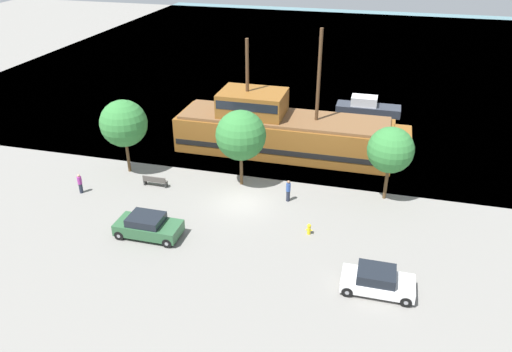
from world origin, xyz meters
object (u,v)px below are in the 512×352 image
(parked_car_curb_front, at_px, (377,281))
(pedestrian_walking_near, at_px, (80,184))
(moored_boat_dockside, at_px, (367,107))
(fire_hydrant, at_px, (309,229))
(pedestrian_walking_far, at_px, (288,191))
(pirate_ship, at_px, (281,130))
(bench_promenade_east, at_px, (155,181))
(parked_car_curb_mid, at_px, (148,226))

(parked_car_curb_front, height_order, pedestrian_walking_near, pedestrian_walking_near)
(moored_boat_dockside, height_order, fire_hydrant, moored_boat_dockside)
(parked_car_curb_front, relative_size, fire_hydrant, 5.13)
(fire_hydrant, distance_m, pedestrian_walking_far, 4.39)
(pirate_ship, height_order, fire_hydrant, pirate_ship)
(moored_boat_dockside, relative_size, parked_car_curb_front, 1.65)
(fire_hydrant, bearing_deg, moored_boat_dockside, 84.74)
(parked_car_curb_front, relative_size, pedestrian_walking_near, 2.57)
(bench_promenade_east, height_order, pedestrian_walking_far, pedestrian_walking_far)
(pirate_ship, distance_m, parked_car_curb_front, 18.76)
(pirate_ship, relative_size, fire_hydrant, 25.54)
(parked_car_curb_front, xyz_separation_m, parked_car_curb_mid, (-14.37, 1.67, 0.05))
(moored_boat_dockside, distance_m, parked_car_curb_front, 27.98)
(pirate_ship, height_order, pedestrian_walking_far, pirate_ship)
(parked_car_curb_mid, height_order, pedestrian_walking_near, pedestrian_walking_near)
(pirate_ship, height_order, parked_car_curb_mid, pirate_ship)
(fire_hydrant, bearing_deg, pirate_ship, 110.45)
(moored_boat_dockside, bearing_deg, fire_hydrant, -95.26)
(pedestrian_walking_near, distance_m, pedestrian_walking_far, 15.31)
(pirate_ship, xyz_separation_m, parked_car_curb_mid, (-5.44, -14.78, -1.22))
(parked_car_curb_mid, relative_size, pedestrian_walking_near, 2.73)
(moored_boat_dockside, bearing_deg, pirate_ship, -120.05)
(pirate_ship, bearing_deg, parked_car_curb_mid, -110.21)
(pirate_ship, relative_size, bench_promenade_east, 10.53)
(parked_car_curb_mid, distance_m, fire_hydrant, 10.30)
(pirate_ship, xyz_separation_m, pedestrian_walking_near, (-12.75, -10.93, -1.19))
(parked_car_curb_mid, bearing_deg, bench_promenade_east, 111.51)
(moored_boat_dockside, bearing_deg, parked_car_curb_mid, -114.70)
(fire_hydrant, bearing_deg, pedestrian_walking_near, 176.57)
(moored_boat_dockside, relative_size, bench_promenade_east, 3.50)
(bench_promenade_east, bearing_deg, parked_car_curb_mid, -68.49)
(bench_promenade_east, distance_m, pedestrian_walking_far, 10.20)
(fire_hydrant, xyz_separation_m, bench_promenade_east, (-12.33, 3.36, 0.03))
(pirate_ship, relative_size, pedestrian_walking_far, 11.80)
(moored_boat_dockside, bearing_deg, parked_car_curb_front, -85.25)
(pirate_ship, bearing_deg, fire_hydrant, -69.55)
(parked_car_curb_mid, distance_m, bench_promenade_east, 6.64)
(parked_car_curb_front, bearing_deg, pedestrian_walking_near, 165.73)
(bench_promenade_east, bearing_deg, parked_car_curb_front, -25.00)
(pirate_ship, xyz_separation_m, fire_hydrant, (4.46, -11.97, -1.54))
(parked_car_curb_front, distance_m, pedestrian_walking_near, 22.37)
(moored_boat_dockside, bearing_deg, bench_promenade_east, -125.85)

